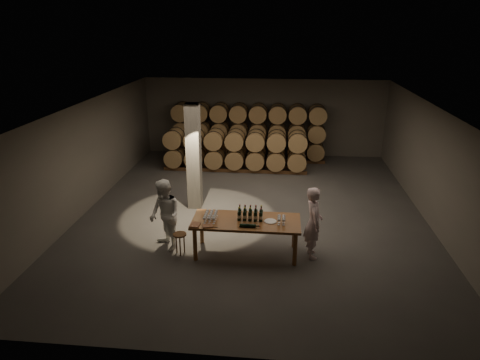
# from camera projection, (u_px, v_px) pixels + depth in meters

# --- Properties ---
(room) EXTENTS (12.00, 12.00, 12.00)m
(room) POSITION_uv_depth(u_px,v_px,m) (194.00, 157.00, 12.71)
(room) COLOR #4C4A47
(room) RESTS_ON ground
(tasting_table) EXTENTS (2.60, 1.10, 0.90)m
(tasting_table) POSITION_uv_depth(u_px,v_px,m) (246.00, 224.00, 10.31)
(tasting_table) COLOR brown
(tasting_table) RESTS_ON ground
(barrel_stack_back) EXTENTS (6.26, 0.95, 2.31)m
(barrel_stack_back) POSITION_uv_depth(u_px,v_px,m) (248.00, 131.00, 17.40)
(barrel_stack_back) COLOR brown
(barrel_stack_back) RESTS_ON ground
(barrel_stack_front) EXTENTS (5.48, 0.95, 1.57)m
(barrel_stack_front) POSITION_uv_depth(u_px,v_px,m) (235.00, 149.00, 16.26)
(barrel_stack_front) COLOR brown
(barrel_stack_front) RESTS_ON ground
(bottle_cluster) EXTENTS (0.61, 0.24, 0.35)m
(bottle_cluster) POSITION_uv_depth(u_px,v_px,m) (250.00, 215.00, 10.27)
(bottle_cluster) COLOR black
(bottle_cluster) RESTS_ON tasting_table
(lying_bottles) EXTENTS (0.48, 0.08, 0.08)m
(lying_bottles) POSITION_uv_depth(u_px,v_px,m) (248.00, 226.00, 9.91)
(lying_bottles) COLOR black
(lying_bottles) RESTS_ON tasting_table
(glass_cluster_left) EXTENTS (0.30, 0.52, 0.17)m
(glass_cluster_left) POSITION_uv_depth(u_px,v_px,m) (210.00, 215.00, 10.27)
(glass_cluster_left) COLOR silver
(glass_cluster_left) RESTS_ON tasting_table
(glass_cluster_right) EXTENTS (0.19, 0.30, 0.17)m
(glass_cluster_right) POSITION_uv_depth(u_px,v_px,m) (281.00, 218.00, 10.10)
(glass_cluster_right) COLOR silver
(glass_cluster_right) RESTS_ON tasting_table
(plate) EXTENTS (0.30, 0.30, 0.02)m
(plate) POSITION_uv_depth(u_px,v_px,m) (270.00, 221.00, 10.20)
(plate) COLOR white
(plate) RESTS_ON tasting_table
(notebook_near) EXTENTS (0.27, 0.24, 0.03)m
(notebook_near) POSITION_uv_depth(u_px,v_px,m) (207.00, 226.00, 9.96)
(notebook_near) COLOR brown
(notebook_near) RESTS_ON tasting_table
(notebook_corner) EXTENTS (0.24, 0.30, 0.02)m
(notebook_corner) POSITION_uv_depth(u_px,v_px,m) (195.00, 225.00, 10.02)
(notebook_corner) COLOR brown
(notebook_corner) RESTS_ON tasting_table
(pen) EXTENTS (0.15, 0.05, 0.01)m
(pen) POSITION_uv_depth(u_px,v_px,m) (215.00, 227.00, 9.91)
(pen) COLOR black
(pen) RESTS_ON tasting_table
(stool) EXTENTS (0.33, 0.33, 0.55)m
(stool) POSITION_uv_depth(u_px,v_px,m) (180.00, 237.00, 10.41)
(stool) COLOR brown
(stool) RESTS_ON ground
(person_man) EXTENTS (0.51, 0.70, 1.79)m
(person_man) POSITION_uv_depth(u_px,v_px,m) (313.00, 222.00, 10.17)
(person_man) COLOR white
(person_man) RESTS_ON ground
(person_woman) EXTENTS (1.09, 1.12, 1.81)m
(person_woman) POSITION_uv_depth(u_px,v_px,m) (165.00, 215.00, 10.52)
(person_woman) COLOR white
(person_woman) RESTS_ON ground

